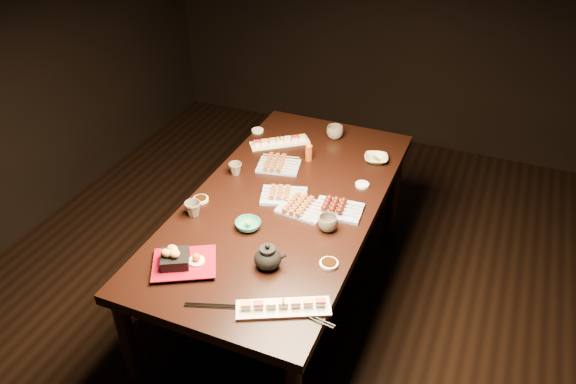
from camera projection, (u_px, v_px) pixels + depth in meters
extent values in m
plane|color=black|center=(284.00, 353.00, 2.94)|extent=(5.00, 5.00, 0.00)
cube|color=black|center=(284.00, 258.00, 3.00)|extent=(1.06, 1.87, 0.75)
imported|color=#297F61|center=(248.00, 225.00, 2.60)|extent=(0.15, 0.15, 0.04)
imported|color=beige|center=(376.00, 159.00, 3.09)|extent=(0.16, 0.16, 0.03)
imported|color=brown|center=(193.00, 209.00, 2.67)|extent=(0.10, 0.10, 0.07)
imported|color=brown|center=(328.00, 223.00, 2.58)|extent=(0.11, 0.11, 0.07)
imported|color=brown|center=(235.00, 169.00, 2.97)|extent=(0.09, 0.09, 0.07)
imported|color=brown|center=(335.00, 132.00, 3.30)|extent=(0.10, 0.10, 0.08)
cylinder|color=maroon|center=(309.00, 150.00, 3.08)|extent=(0.04, 0.04, 0.12)
cylinder|color=white|center=(201.00, 199.00, 2.79)|extent=(0.10, 0.10, 0.01)
cylinder|color=white|center=(362.00, 185.00, 2.90)|extent=(0.09, 0.09, 0.01)
cylinder|color=white|center=(329.00, 264.00, 2.39)|extent=(0.09, 0.09, 0.01)
cylinder|color=white|center=(258.00, 130.00, 3.38)|extent=(0.08, 0.08, 0.01)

